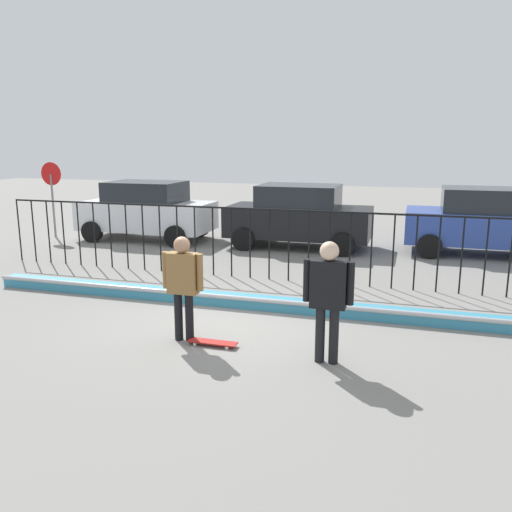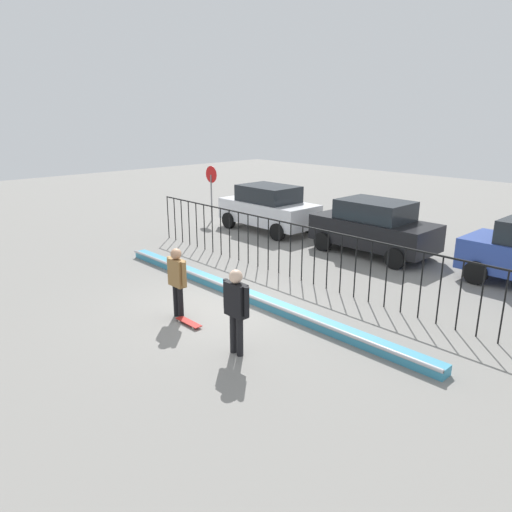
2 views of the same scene
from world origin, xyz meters
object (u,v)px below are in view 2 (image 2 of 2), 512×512
Objects in this scene: skateboard at (189,322)px; parked_car_white at (268,208)px; parked_car_black at (374,227)px; stop_sign at (211,186)px; camera_operator at (236,304)px; skateboarder at (177,277)px.

parked_car_white reaches higher than skateboard.
stop_sign reaches higher than parked_car_black.
skateboard is at bearing -0.19° from camera_operator.
skateboarder is at bearing -42.60° from stop_sign.
skateboarder is 9.35m from parked_car_white.
parked_car_white is (-4.92, 7.95, -0.06)m from skateboarder.
skateboarder reaches higher than skateboard.
skateboard is 8.25m from parked_car_black.
camera_operator is 8.60m from parked_car_black.
parked_car_black is 1.72× the size of stop_sign.
parked_car_black is at bearing 4.38° from stop_sign.
skateboard is (0.52, -0.09, -0.98)m from skateboarder.
skateboard is 0.19× the size of parked_car_black.
stop_sign reaches higher than skateboard.
skateboard is at bearing -41.17° from stop_sign.
skateboarder is 0.95× the size of camera_operator.
stop_sign reaches higher than camera_operator.
stop_sign is at bearing -32.86° from camera_operator.
skateboard is 9.75m from parked_car_white.
stop_sign is (-10.49, 7.68, 0.53)m from camera_operator.
parked_car_black reaches higher than camera_operator.
parked_car_white is at bearing 144.99° from skateboard.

